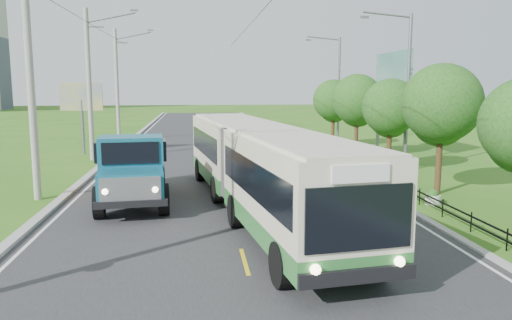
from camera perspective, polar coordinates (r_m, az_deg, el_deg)
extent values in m
plane|color=#296016|center=(14.50, -1.31, -11.57)|extent=(240.00, 240.00, 0.00)
cube|color=#28282B|center=(33.95, -4.61, 0.03)|extent=(14.00, 120.00, 0.02)
cube|color=#9E9E99|center=(34.42, -16.68, -0.07)|extent=(0.40, 120.00, 0.15)
cube|color=#9E9E99|center=(34.96, 7.18, 0.31)|extent=(0.30, 120.00, 0.10)
cube|color=silver|center=(34.34, -15.77, -0.14)|extent=(0.12, 120.00, 0.00)
cube|color=silver|center=(34.85, 6.38, 0.25)|extent=(0.12, 120.00, 0.00)
cube|color=yellow|center=(14.49, -1.31, -11.49)|extent=(0.12, 2.20, 0.00)
cube|color=black|center=(29.46, 11.62, -0.83)|extent=(0.04, 40.00, 0.60)
cylinder|color=gray|center=(23.62, -24.35, 7.80)|extent=(0.32, 0.32, 10.00)
cylinder|color=gray|center=(35.26, -18.52, 8.08)|extent=(0.32, 0.32, 10.00)
cube|color=slate|center=(35.37, -18.00, 14.28)|extent=(1.20, 0.10, 0.10)
cube|color=slate|center=(35.13, -13.75, 16.30)|extent=(0.50, 0.18, 0.12)
cylinder|color=gray|center=(47.08, -15.60, 8.19)|extent=(0.32, 0.32, 10.00)
cube|color=slate|center=(47.17, -15.18, 12.83)|extent=(1.20, 0.10, 0.10)
cube|color=slate|center=(46.98, -11.99, 14.31)|extent=(0.50, 0.18, 0.12)
cylinder|color=#382314|center=(24.48, 20.17, 0.22)|extent=(0.28, 0.28, 3.36)
sphere|color=#184714|center=(24.27, 20.48, 6.12)|extent=(3.60, 3.60, 3.60)
sphere|color=#184714|center=(24.84, 20.27, 4.50)|extent=(2.64, 2.64, 2.64)
cylinder|color=#382314|center=(29.92, 14.96, 1.54)|extent=(0.28, 0.28, 3.02)
sphere|color=#184714|center=(29.74, 15.12, 5.88)|extent=(3.24, 3.24, 3.24)
sphere|color=#184714|center=(30.31, 15.08, 4.70)|extent=(2.38, 2.38, 2.38)
cylinder|color=#382314|center=(35.51, 11.38, 2.89)|extent=(0.28, 0.28, 3.25)
sphere|color=#184714|center=(35.37, 11.49, 6.82)|extent=(3.48, 3.48, 3.48)
sphere|color=#184714|center=(35.93, 11.52, 5.73)|extent=(2.55, 2.55, 2.55)
cylinder|color=#382314|center=(41.24, 8.77, 3.59)|extent=(0.28, 0.28, 3.08)
sphere|color=#184714|center=(41.11, 8.84, 6.80)|extent=(3.30, 3.30, 3.30)
sphere|color=#184714|center=(41.67, 8.90, 5.91)|extent=(2.42, 2.42, 2.42)
cylinder|color=slate|center=(30.11, 16.96, 7.21)|extent=(0.20, 0.20, 9.00)
cylinder|color=slate|center=(29.83, 14.78, 15.76)|extent=(2.80, 0.10, 0.34)
cube|color=slate|center=(29.37, 12.32, 15.67)|extent=(0.45, 0.16, 0.12)
cylinder|color=slate|center=(43.29, 9.43, 7.73)|extent=(0.20, 0.20, 9.00)
cylinder|color=slate|center=(43.10, 7.74, 13.62)|extent=(2.80, 0.10, 0.34)
cube|color=slate|center=(42.78, 6.00, 13.49)|extent=(0.45, 0.16, 0.12)
cylinder|color=silver|center=(22.44, 19.55, -4.30)|extent=(0.64, 0.64, 0.40)
sphere|color=#184714|center=(22.39, 19.59, -3.68)|extent=(0.44, 0.44, 0.44)
cylinder|color=silver|center=(29.68, 12.71, -1.00)|extent=(0.64, 0.64, 0.40)
sphere|color=#184714|center=(29.64, 12.73, -0.52)|extent=(0.44, 0.44, 0.44)
cylinder|color=silver|center=(37.22, 8.60, 1.00)|extent=(0.64, 0.64, 0.40)
sphere|color=#184714|center=(37.19, 8.61, 1.39)|extent=(0.44, 0.44, 0.44)
cylinder|color=slate|center=(38.56, -19.18, 3.58)|extent=(0.20, 0.20, 4.00)
cube|color=yellow|center=(38.45, -19.34, 6.84)|extent=(3.00, 0.15, 2.00)
cylinder|color=slate|center=(34.00, 16.76, 3.94)|extent=(0.24, 0.24, 5.00)
cylinder|color=slate|center=(38.62, 13.79, 4.55)|extent=(0.24, 0.24, 5.00)
cube|color=#144C47|center=(36.23, 15.38, 9.48)|extent=(0.20, 6.00, 3.00)
cube|color=#2C6F31|center=(15.30, 4.57, -7.00)|extent=(3.88, 8.74, 0.62)
cube|color=beige|center=(14.99, 4.63, -1.85)|extent=(3.88, 8.74, 2.17)
cube|color=black|center=(14.99, 4.63, -1.81)|extent=(3.84, 8.07, 1.07)
cube|color=#2C6F31|center=(24.07, -2.60, -1.29)|extent=(3.81, 8.18, 0.62)
cube|color=beige|center=(23.87, -2.63, 2.01)|extent=(3.81, 8.18, 2.17)
cube|color=black|center=(23.87, -2.63, 2.04)|extent=(3.77, 7.51, 1.07)
cube|color=#4C4C4C|center=(19.56, 0.07, -0.32)|extent=(2.77, 1.46, 2.68)
cube|color=black|center=(11.20, 11.73, -6.53)|extent=(2.52, 0.40, 1.46)
cylinder|color=black|center=(12.62, 2.94, -11.87)|extent=(0.51, 1.21, 1.17)
cylinder|color=black|center=(13.56, 13.44, -10.64)|extent=(0.51, 1.21, 1.17)
cylinder|color=black|center=(17.73, -2.39, -5.86)|extent=(0.51, 1.21, 1.17)
cylinder|color=black|center=(18.41, 5.42, -5.35)|extent=(0.51, 1.21, 1.17)
cylinder|color=black|center=(21.39, -4.52, -3.39)|extent=(0.51, 1.21, 1.17)
cylinder|color=black|center=(21.96, 2.04, -3.06)|extent=(0.51, 1.21, 1.17)
cylinder|color=black|center=(26.42, -6.45, -1.14)|extent=(0.51, 1.21, 1.17)
cylinder|color=black|center=(26.88, -1.07, -0.92)|extent=(0.51, 1.21, 1.17)
cube|color=#135A73|center=(19.29, -14.10, -2.90)|extent=(2.53, 1.82, 1.14)
cube|color=#135A73|center=(20.88, -14.02, -0.46)|extent=(2.67, 2.05, 2.28)
cube|color=black|center=(20.80, -14.08, 1.10)|extent=(2.89, 1.74, 0.80)
cube|color=black|center=(21.96, -13.86, -2.89)|extent=(1.79, 6.92, 0.28)
cube|color=#C86612|center=(23.69, -13.85, 0.72)|extent=(2.94, 3.65, 1.48)
cylinder|color=black|center=(19.72, -17.50, -4.65)|extent=(0.52, 1.29, 1.25)
cylinder|color=black|center=(19.64, -10.51, -4.45)|extent=(0.52, 1.29, 1.25)
cylinder|color=black|center=(24.17, -16.57, -2.24)|extent=(0.52, 1.29, 1.25)
cylinder|color=black|center=(24.11, -10.89, -2.07)|extent=(0.52, 1.29, 1.25)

